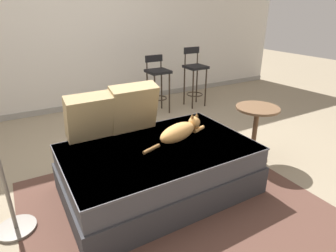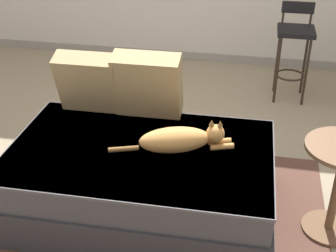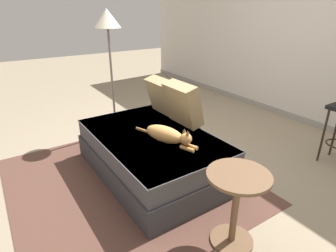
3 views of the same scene
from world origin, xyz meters
name	(u,v)px [view 2 (image 2 of 3)]	position (x,y,z in m)	size (l,w,h in m)	color
ground_plane	(155,172)	(0.00, 0.00, 0.00)	(16.00, 16.00, 0.00)	gray
wall_baseboard_trim	(198,56)	(0.00, 2.20, 0.04)	(8.00, 0.02, 0.09)	gray
area_rug	(130,239)	(0.00, -0.70, 0.00)	(2.31, 2.13, 0.01)	brown
couch	(141,179)	(0.00, -0.40, 0.22)	(1.62, 1.05, 0.44)	#353539
throw_pillow_corner	(89,82)	(-0.45, 0.01, 0.66)	(0.41, 0.26, 0.43)	tan
throw_pillow_middle	(148,85)	(-0.04, 0.01, 0.67)	(0.44, 0.27, 0.46)	tan
cat	(180,139)	(0.23, -0.37, 0.52)	(0.73, 0.31, 0.19)	tan
bar_stool_near_window	(294,42)	(0.96, 1.43, 0.54)	(0.32, 0.32, 0.87)	#2D2319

